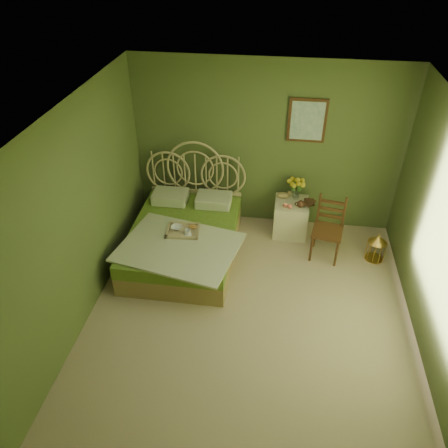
% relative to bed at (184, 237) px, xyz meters
% --- Properties ---
extents(floor, '(4.50, 4.50, 0.00)m').
position_rel_bed_xyz_m(floor, '(1.07, -1.19, -0.30)').
color(floor, tan).
rests_on(floor, ground).
extents(ceiling, '(4.50, 4.50, 0.00)m').
position_rel_bed_xyz_m(ceiling, '(1.07, -1.19, 2.30)').
color(ceiling, silver).
rests_on(ceiling, wall_back).
extents(wall_back, '(4.00, 0.00, 4.00)m').
position_rel_bed_xyz_m(wall_back, '(1.07, 1.06, 1.00)').
color(wall_back, '#556635').
rests_on(wall_back, floor).
extents(wall_left, '(0.00, 4.50, 4.50)m').
position_rel_bed_xyz_m(wall_left, '(-0.93, -1.19, 1.00)').
color(wall_left, '#556635').
rests_on(wall_left, floor).
extents(wall_right, '(0.00, 4.50, 4.50)m').
position_rel_bed_xyz_m(wall_right, '(3.07, -1.19, 1.00)').
color(wall_right, '#556635').
rests_on(wall_right, floor).
extents(wall_art, '(0.54, 0.04, 0.64)m').
position_rel_bed_xyz_m(wall_art, '(1.62, 1.04, 1.45)').
color(wall_art, '#3E2911').
rests_on(wall_art, wall_back).
extents(bed, '(1.73, 2.19, 1.36)m').
position_rel_bed_xyz_m(bed, '(0.00, 0.00, 0.00)').
color(bed, '#A08850').
rests_on(bed, floor).
extents(nightstand, '(0.51, 0.51, 0.99)m').
position_rel_bed_xyz_m(nightstand, '(1.53, 0.76, 0.06)').
color(nightstand, '#F5EFC7').
rests_on(nightstand, floor).
extents(chair, '(0.48, 0.48, 0.94)m').
position_rel_bed_xyz_m(chair, '(2.04, 0.30, 0.22)').
color(chair, '#3E2911').
rests_on(chair, floor).
extents(birdcage, '(0.27, 0.27, 0.41)m').
position_rel_bed_xyz_m(birdcage, '(2.77, 0.26, -0.10)').
color(birdcage, gold).
rests_on(birdcage, floor).
extents(book_lower, '(0.15, 0.20, 0.02)m').
position_rel_bed_xyz_m(book_lower, '(1.70, 0.76, 0.27)').
color(book_lower, '#381E0F').
rests_on(book_lower, nightstand).
extents(book_upper, '(0.25, 0.27, 0.02)m').
position_rel_bed_xyz_m(book_upper, '(1.70, 0.76, 0.29)').
color(book_upper, '#472819').
rests_on(book_upper, nightstand).
extents(cereal_bowl, '(0.17, 0.17, 0.04)m').
position_rel_bed_xyz_m(cereal_bowl, '(-0.07, -0.13, 0.24)').
color(cereal_bowl, white).
rests_on(cereal_bowl, bed).
extents(coffee_cup, '(0.09, 0.09, 0.07)m').
position_rel_bed_xyz_m(coffee_cup, '(0.11, -0.24, 0.26)').
color(coffee_cup, white).
rests_on(coffee_cup, bed).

